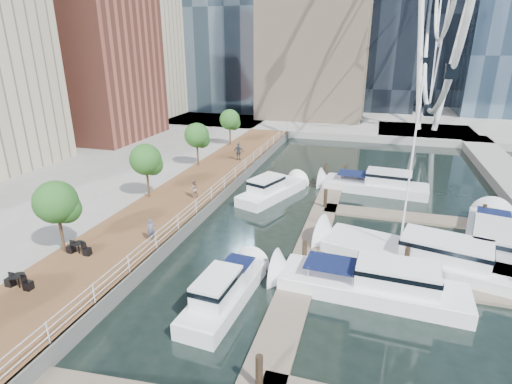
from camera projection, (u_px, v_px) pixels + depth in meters
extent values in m
plane|color=black|center=(209.00, 344.00, 18.57)|extent=(520.00, 520.00, 0.00)
cube|color=brown|center=(181.00, 201.00, 34.33)|extent=(6.00, 60.00, 1.00)
cube|color=#595954|center=(213.00, 205.00, 33.52)|extent=(0.25, 60.00, 1.00)
cube|color=gray|center=(354.00, 95.00, 110.22)|extent=(200.00, 114.00, 1.00)
cube|color=gray|center=(425.00, 133.00, 61.44)|extent=(14.00, 12.00, 1.00)
cube|color=#6D6051|center=(309.00, 251.00, 26.73)|extent=(2.00, 32.00, 0.20)
cube|color=#6D6051|center=(405.00, 281.00, 23.32)|extent=(12.00, 2.00, 0.20)
cube|color=#6D6051|center=(399.00, 216.00, 32.32)|extent=(12.00, 2.00, 0.20)
cube|color=brown|center=(98.00, 63.00, 53.49)|extent=(12.00, 14.00, 20.00)
cube|color=#BCAD8E|center=(125.00, 34.00, 68.14)|extent=(14.00, 16.00, 28.00)
cylinder|color=white|center=(420.00, 40.00, 57.50)|extent=(0.80, 0.80, 26.00)
cylinder|color=white|center=(458.00, 39.00, 56.15)|extent=(0.80, 0.80, 26.00)
cylinder|color=#3F2B1C|center=(62.00, 234.00, 24.49)|extent=(0.20, 0.20, 2.40)
sphere|color=#265B1E|center=(56.00, 202.00, 23.77)|extent=(2.60, 2.60, 2.60)
cylinder|color=#3F2B1C|center=(148.00, 184.00, 33.49)|extent=(0.20, 0.20, 2.40)
sphere|color=#265B1E|center=(146.00, 159.00, 32.78)|extent=(2.60, 2.60, 2.60)
cylinder|color=#3F2B1C|center=(198.00, 155.00, 42.50)|extent=(0.20, 0.20, 2.40)
sphere|color=#265B1E|center=(197.00, 135.00, 41.78)|extent=(2.60, 2.60, 2.60)
cylinder|color=#3F2B1C|center=(230.00, 136.00, 51.50)|extent=(0.20, 0.20, 2.40)
sphere|color=#265B1E|center=(230.00, 120.00, 50.78)|extent=(2.60, 2.60, 2.60)
imported|color=#4C4D65|center=(151.00, 230.00, 26.09)|extent=(0.62, 0.64, 1.49)
imported|color=#886B5E|center=(194.00, 189.00, 33.52)|extent=(0.94, 0.96, 1.56)
imported|color=#31383E|center=(239.00, 152.00, 44.62)|extent=(1.16, 0.51, 1.96)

